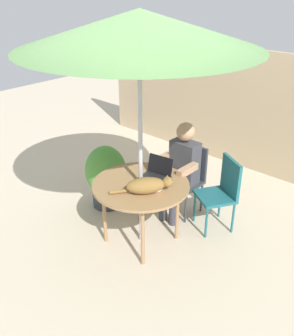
# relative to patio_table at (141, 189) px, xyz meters

# --- Properties ---
(ground_plane) EXTENTS (14.00, 14.00, 0.00)m
(ground_plane) POSITION_rel_patio_table_xyz_m (0.00, 0.00, -0.69)
(ground_plane) COLOR beige
(fence_back) EXTENTS (5.70, 0.08, 1.81)m
(fence_back) POSITION_rel_patio_table_xyz_m (0.00, 2.49, 0.22)
(fence_back) COLOR tan
(fence_back) RESTS_ON ground
(patio_table) EXTENTS (1.05, 1.05, 0.75)m
(patio_table) POSITION_rel_patio_table_xyz_m (0.00, 0.00, 0.00)
(patio_table) COLOR #9E754C
(patio_table) RESTS_ON ground
(patio_umbrella) EXTENTS (2.26, 2.26, 2.48)m
(patio_umbrella) POSITION_rel_patio_table_xyz_m (0.00, 0.00, 1.62)
(patio_umbrella) COLOR #B7B7BC
(patio_umbrella) RESTS_ON ground
(chair_occupied) EXTENTS (0.40, 0.40, 0.88)m
(chair_occupied) POSITION_rel_patio_table_xyz_m (0.00, 0.87, -0.17)
(chair_occupied) COLOR #33383F
(chair_occupied) RESTS_ON ground
(chair_empty) EXTENTS (0.55, 0.55, 0.88)m
(chair_empty) POSITION_rel_patio_table_xyz_m (0.52, 0.84, -0.17)
(chair_empty) COLOR #1E606B
(chair_empty) RESTS_ON ground
(person_seated) EXTENTS (0.48, 0.48, 1.22)m
(person_seated) POSITION_rel_patio_table_xyz_m (0.00, 0.71, 0.00)
(person_seated) COLOR #3F3F47
(person_seated) RESTS_ON ground
(laptop) EXTENTS (0.33, 0.29, 0.21)m
(laptop) POSITION_rel_patio_table_xyz_m (0.03, 0.25, 0.12)
(laptop) COLOR black
(laptop) RESTS_ON patio_table
(cat) EXTENTS (0.47, 0.52, 0.17)m
(cat) POSITION_rel_patio_table_xyz_m (0.18, -0.08, 0.14)
(cat) COLOR olive
(cat) RESTS_ON patio_table
(potted_plant_near_fence) EXTENTS (0.52, 0.52, 0.84)m
(potted_plant_near_fence) POSITION_rel_patio_table_xyz_m (-0.85, 0.25, -0.24)
(potted_plant_near_fence) COLOR #33383D
(potted_plant_near_fence) RESTS_ON ground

